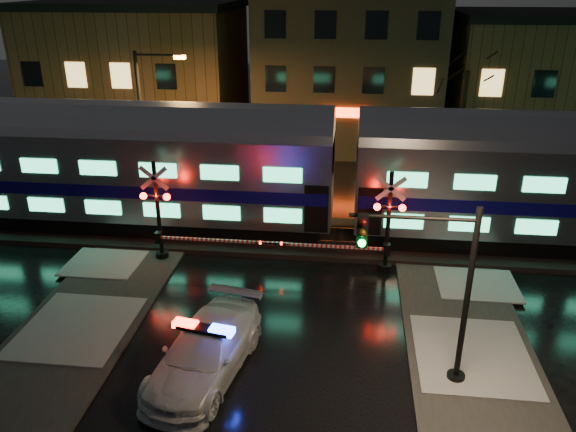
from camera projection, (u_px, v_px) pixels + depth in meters
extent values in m
plane|color=black|center=(279.00, 296.00, 21.05)|extent=(120.00, 120.00, 0.00)
cube|color=black|center=(293.00, 236.00, 25.57)|extent=(90.00, 4.20, 0.24)
cube|color=#2D2D2D|center=(30.00, 388.00, 16.23)|extent=(4.00, 20.00, 0.12)
cube|color=#2D2D2D|center=(493.00, 426.00, 14.85)|extent=(4.00, 20.00, 0.12)
cube|color=brown|center=(141.00, 74.00, 40.75)|extent=(14.00, 10.00, 9.00)
cube|color=brown|center=(349.00, 59.00, 39.13)|extent=(12.00, 11.00, 11.50)
cube|color=brown|center=(541.00, 86.00, 37.88)|extent=(12.00, 10.00, 8.50)
cube|color=black|center=(67.00, 215.00, 26.51)|extent=(24.00, 2.40, 0.80)
cube|color=#B7BAC1|center=(59.00, 169.00, 25.60)|extent=(25.00, 3.05, 3.80)
cube|color=#0E0A74|center=(60.00, 177.00, 25.76)|extent=(24.75, 3.09, 0.55)
cube|color=#3DEBA2|center=(46.00, 205.00, 24.63)|extent=(21.00, 0.05, 0.62)
cube|color=#3DEBA2|center=(39.00, 166.00, 23.93)|extent=(21.00, 0.05, 0.62)
cylinder|color=#B7BAC1|center=(53.00, 133.00, 24.93)|extent=(25.00, 3.05, 3.05)
imported|color=silver|center=(205.00, 352.00, 16.65)|extent=(3.09, 5.64, 1.55)
cube|color=black|center=(203.00, 329.00, 16.33)|extent=(1.66, 0.70, 0.10)
cube|color=#FF0C05|center=(185.00, 324.00, 16.47)|extent=(0.76, 0.48, 0.18)
cube|color=#1426FF|center=(222.00, 331.00, 16.16)|extent=(0.76, 0.48, 0.18)
cylinder|color=black|center=(385.00, 268.00, 22.75)|extent=(0.53, 0.53, 0.32)
cylinder|color=black|center=(388.00, 223.00, 21.98)|extent=(0.17, 0.17, 4.26)
sphere|color=#FF0C05|center=(377.00, 207.00, 21.57)|extent=(0.28, 0.28, 0.28)
sphere|color=#FF0C05|center=(402.00, 208.00, 21.47)|extent=(0.28, 0.28, 0.28)
cube|color=white|center=(319.00, 246.00, 22.43)|extent=(5.32, 0.10, 0.10)
cube|color=black|center=(387.00, 249.00, 22.15)|extent=(0.25, 0.30, 0.45)
cylinder|color=black|center=(162.00, 255.00, 23.74)|extent=(0.54, 0.54, 0.32)
cylinder|color=black|center=(158.00, 212.00, 22.95)|extent=(0.17, 0.17, 4.31)
sphere|color=#FF0C05|center=(143.00, 196.00, 22.55)|extent=(0.28, 0.28, 0.28)
sphere|color=#FF0C05|center=(167.00, 197.00, 22.44)|extent=(0.28, 0.28, 0.28)
cube|color=white|center=(222.00, 241.00, 22.84)|extent=(5.38, 0.10, 0.10)
cube|color=black|center=(158.00, 237.00, 23.13)|extent=(0.25, 0.30, 0.45)
cylinder|color=black|center=(455.00, 378.00, 16.53)|extent=(0.52, 0.52, 0.28)
cylinder|color=black|center=(467.00, 301.00, 15.49)|extent=(0.17, 0.17, 5.57)
cylinder|color=black|center=(413.00, 218.00, 14.72)|extent=(3.34, 0.11, 0.11)
cube|color=black|center=(362.00, 231.00, 14.87)|extent=(0.30, 0.26, 0.93)
sphere|color=#0CFF3F|center=(362.00, 243.00, 14.84)|extent=(0.20, 0.20, 0.20)
cylinder|color=black|center=(143.00, 129.00, 28.61)|extent=(0.19, 0.19, 7.75)
cylinder|color=black|center=(158.00, 55.00, 27.04)|extent=(2.32, 0.12, 0.12)
cube|color=orange|center=(180.00, 57.00, 26.97)|extent=(0.53, 0.27, 0.17)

